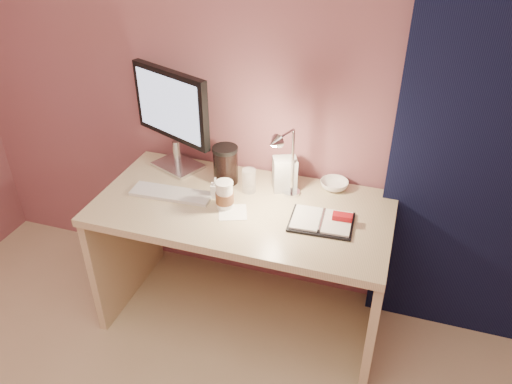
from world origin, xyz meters
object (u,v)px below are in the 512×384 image
(clear_cup, at_px, (249,181))
(bowl, at_px, (334,185))
(desk_lamp, at_px, (295,161))
(coffee_cup, at_px, (225,195))
(lotion_bottle, at_px, (216,188))
(monitor, at_px, (173,111))
(product_box, at_px, (285,174))
(keyboard, at_px, (171,194))
(planner, at_px, (323,221))
(dark_jar, at_px, (226,166))
(desk, at_px, (248,234))

(clear_cup, distance_m, bowl, 0.43)
(desk_lamp, bearing_deg, coffee_cup, -137.96)
(lotion_bottle, bearing_deg, clear_cup, 36.18)
(monitor, height_order, desk_lamp, monitor)
(product_box, bearing_deg, monitor, 152.69)
(bowl, bearing_deg, desk_lamp, -128.63)
(keyboard, height_order, planner, planner)
(coffee_cup, xyz_separation_m, lotion_bottle, (-0.07, 0.07, -0.01))
(monitor, bearing_deg, planner, 5.75)
(dark_jar, bearing_deg, planner, -20.63)
(product_box, bearing_deg, desk_lamp, -81.46)
(monitor, distance_m, bowl, 0.89)
(keyboard, distance_m, desk_lamp, 0.63)
(product_box, bearing_deg, keyboard, -179.58)
(desk, bearing_deg, clear_cup, 100.09)
(planner, bearing_deg, dark_jar, 156.37)
(lotion_bottle, distance_m, dark_jar, 0.15)
(coffee_cup, bearing_deg, dark_jar, 109.48)
(bowl, xyz_separation_m, lotion_bottle, (-0.53, -0.25, 0.03))
(planner, bearing_deg, monitor, 159.42)
(planner, xyz_separation_m, lotion_bottle, (-0.54, 0.05, 0.04))
(bowl, distance_m, desk_lamp, 0.33)
(desk_lamp, bearing_deg, desk, -158.06)
(keyboard, height_order, coffee_cup, coffee_cup)
(product_box, bearing_deg, planner, -66.61)
(keyboard, bearing_deg, planner, -2.76)
(dark_jar, bearing_deg, desk, -35.37)
(desk, relative_size, dark_jar, 8.03)
(product_box, bearing_deg, clear_cup, -178.73)
(bowl, bearing_deg, coffee_cup, -145.01)
(planner, distance_m, desk_lamp, 0.30)
(dark_jar, height_order, product_box, dark_jar)
(desk, relative_size, desk_lamp, 3.79)
(monitor, xyz_separation_m, dark_jar, (0.30, -0.06, -0.23))
(monitor, relative_size, clear_cup, 4.48)
(dark_jar, bearing_deg, product_box, 4.27)
(monitor, height_order, lotion_bottle, monitor)
(planner, distance_m, clear_cup, 0.43)
(planner, height_order, bowl, same)
(coffee_cup, height_order, bowl, coffee_cup)
(coffee_cup, relative_size, bowl, 0.99)
(keyboard, bearing_deg, lotion_bottle, 11.21)
(desk, height_order, monitor, monitor)
(planner, distance_m, bowl, 0.31)
(bowl, height_order, product_box, product_box)
(planner, relative_size, desk_lamp, 0.79)
(coffee_cup, distance_m, dark_jar, 0.23)
(keyboard, relative_size, dark_jar, 2.30)
(keyboard, distance_m, product_box, 0.56)
(planner, relative_size, bowl, 2.13)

